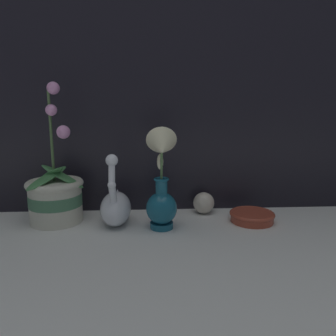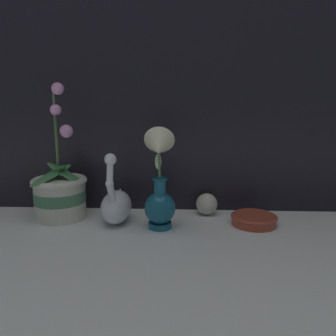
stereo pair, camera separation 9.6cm
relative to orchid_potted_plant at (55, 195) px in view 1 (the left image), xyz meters
name	(u,v)px [view 1 (the left image)]	position (x,y,z in m)	size (l,w,h in m)	color
ground_plane	(158,239)	(0.31, -0.15, -0.08)	(2.80, 2.80, 0.00)	silver
window_backdrop	(155,23)	(0.31, 0.11, 0.52)	(2.80, 0.03, 1.20)	black
orchid_potted_plant	(55,195)	(0.00, 0.00, 0.00)	(0.18, 0.19, 0.42)	beige
swan_figurine	(116,206)	(0.18, -0.03, -0.03)	(0.09, 0.18, 0.22)	white
blue_vase	(162,188)	(0.32, -0.08, 0.04)	(0.09, 0.13, 0.29)	#195B75
glass_sphere	(204,203)	(0.46, 0.05, -0.05)	(0.07, 0.07, 0.07)	beige
amber_dish	(252,216)	(0.60, -0.03, -0.07)	(0.14, 0.14, 0.03)	#A8422D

